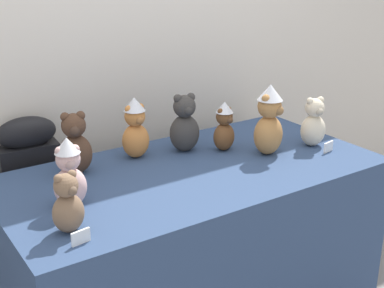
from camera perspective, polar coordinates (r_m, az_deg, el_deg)
The scene contains 13 objects.
wall_back at distance 2.83m, azimuth -7.82°, elevation 11.74°, with size 7.00×0.08×2.60m, color silver.
display_table at distance 2.57m, azimuth 0.00°, elevation -10.69°, with size 1.71×0.86×0.78m, color navy.
instrument_case at distance 2.77m, azimuth -16.41°, elevation -6.76°, with size 0.29×0.14×0.97m.
teddy_bear_mocha at distance 1.89m, azimuth -13.12°, elevation -6.29°, with size 0.13×0.12×0.22m.
teddy_bear_cocoa at distance 2.36m, azimuth -12.37°, elevation -0.10°, with size 0.17×0.16×0.28m.
teddy_bear_chestnut at distance 2.58m, azimuth 3.46°, elevation 1.85°, with size 0.12×0.11×0.24m.
teddy_bear_blush at distance 2.06m, azimuth -12.97°, elevation -3.05°, with size 0.14×0.13×0.28m.
teddy_bear_caramel at distance 2.54m, azimuth 8.22°, elevation 2.48°, with size 0.19×0.17×0.34m.
teddy_bear_ginger at distance 2.50m, azimuth -6.07°, elevation 1.67°, with size 0.14×0.12×0.29m.
teddy_bear_cream at distance 2.71m, azimuth 12.85°, elevation 2.17°, with size 0.15×0.13×0.25m.
teddy_bear_charcoal at distance 2.56m, azimuth -0.80°, elevation 2.08°, with size 0.17×0.15×0.29m.
name_card_front_left at distance 1.85m, azimuth -11.79°, elevation -9.70°, with size 0.07×0.01×0.05m, color white.
name_card_front_middle at distance 2.67m, azimuth 14.36°, elevation -0.30°, with size 0.07×0.01×0.05m, color white.
Camera 1 is at (-1.22, -1.59, 1.71)m, focal length 49.96 mm.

